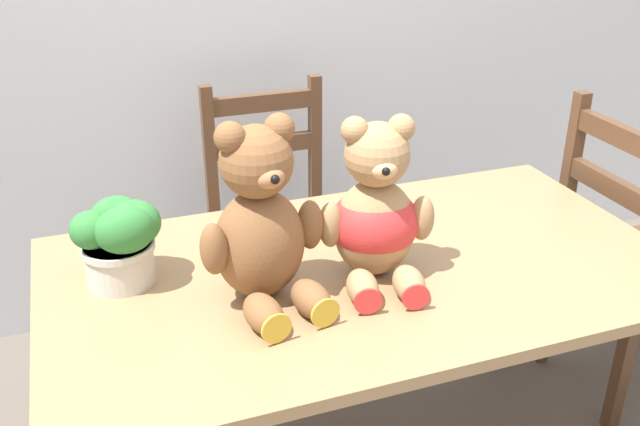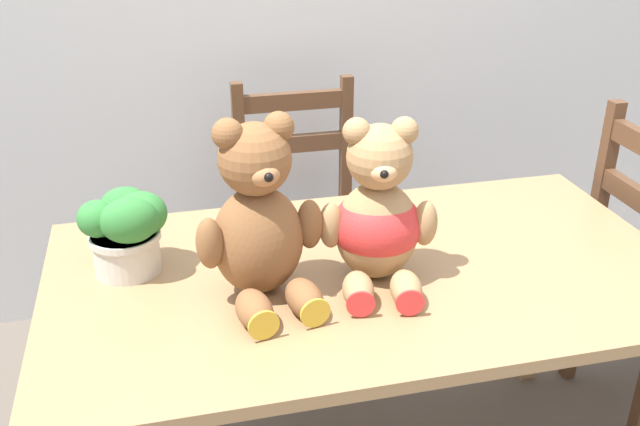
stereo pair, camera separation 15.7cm
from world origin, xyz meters
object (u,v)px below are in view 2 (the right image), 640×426
wooden_chair_behind (302,226)px  teddy_bear_right (378,218)px  potted_plant (125,227)px  teddy_bear_left (259,222)px

wooden_chair_behind → teddy_bear_right: size_ratio=2.46×
potted_plant → teddy_bear_left: bearing=-30.5°
wooden_chair_behind → teddy_bear_left: 0.99m
teddy_bear_left → potted_plant: 0.34m
wooden_chair_behind → teddy_bear_left: bearing=72.1°
teddy_bear_left → teddy_bear_right: bearing=171.4°
wooden_chair_behind → potted_plant: bearing=50.0°
potted_plant → teddy_bear_right: bearing=-16.5°
wooden_chair_behind → teddy_bear_right: bearing=90.0°
teddy_bear_right → potted_plant: teddy_bear_right is taller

